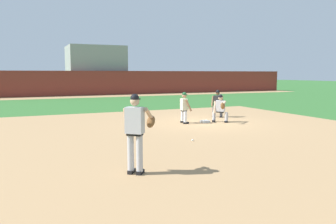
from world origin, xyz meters
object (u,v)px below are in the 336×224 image
(first_baseman, at_px, (220,107))
(baseball, at_px, (192,140))
(first_base_bag, at_px, (205,121))
(baserunner, at_px, (184,106))
(pitcher, at_px, (136,129))
(umpire, at_px, (218,102))

(first_baseman, bearing_deg, baseball, -134.49)
(first_base_bag, distance_m, baserunner, 1.29)
(first_baseman, xyz_separation_m, baserunner, (-1.69, 0.44, 0.06))
(baseball, xyz_separation_m, pitcher, (-2.92, -2.73, 1.02))
(umpire, bearing_deg, first_base_bag, -138.70)
(first_baseman, relative_size, umpire, 0.92)
(baseball, height_order, pitcher, pitcher)
(pitcher, distance_m, baserunner, 7.89)
(umpire, bearing_deg, first_baseman, -118.29)
(pitcher, bearing_deg, baserunner, 55.35)
(first_baseman, height_order, umpire, umpire)
(pitcher, bearing_deg, first_base_bag, 48.97)
(first_baseman, xyz_separation_m, umpire, (0.90, 1.66, 0.06))
(pitcher, relative_size, baserunner, 1.27)
(pitcher, bearing_deg, first_baseman, 44.38)
(first_baseman, relative_size, baserunner, 0.92)
(baseball, height_order, umpire, umpire)
(first_base_bag, xyz_separation_m, baserunner, (-1.04, 0.14, 0.75))
(baseball, relative_size, first_baseman, 0.06)
(baserunner, bearing_deg, first_baseman, -14.73)
(first_base_bag, distance_m, baseball, 4.46)
(pitcher, height_order, umpire, pitcher)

